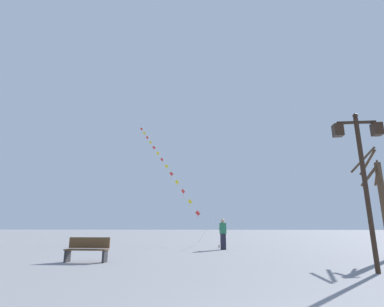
{
  "coord_description": "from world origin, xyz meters",
  "views": [
    {
      "loc": [
        -1.46,
        -2.57,
        1.32
      ],
      "look_at": [
        -3.55,
        20.32,
        7.1
      ],
      "focal_mm": 26.96,
      "sensor_mm": 36.0,
      "label": 1
    }
  ],
  "objects_px": {
    "bare_tree": "(381,200)",
    "kite_train": "(165,164)",
    "park_bench": "(87,250)",
    "twin_lantern_lamp_post": "(361,158)",
    "kite_flyer": "(223,233)"
  },
  "relations": [
    {
      "from": "kite_flyer",
      "to": "bare_tree",
      "type": "bearing_deg",
      "value": -150.02
    },
    {
      "from": "bare_tree",
      "to": "kite_train",
      "type": "bearing_deg",
      "value": 132.5
    },
    {
      "from": "twin_lantern_lamp_post",
      "to": "kite_train",
      "type": "height_order",
      "value": "kite_train"
    },
    {
      "from": "twin_lantern_lamp_post",
      "to": "kite_flyer",
      "type": "height_order",
      "value": "twin_lantern_lamp_post"
    },
    {
      "from": "twin_lantern_lamp_post",
      "to": "kite_flyer",
      "type": "xyz_separation_m",
      "value": [
        -4.27,
        8.12,
        -2.47
      ]
    },
    {
      "from": "bare_tree",
      "to": "park_bench",
      "type": "height_order",
      "value": "bare_tree"
    },
    {
      "from": "kite_flyer",
      "to": "park_bench",
      "type": "xyz_separation_m",
      "value": [
        -5.19,
        -6.33,
        -0.45
      ]
    },
    {
      "from": "kite_train",
      "to": "twin_lantern_lamp_post",
      "type": "bearing_deg",
      "value": -61.25
    },
    {
      "from": "kite_flyer",
      "to": "park_bench",
      "type": "relative_size",
      "value": 1.06
    },
    {
      "from": "bare_tree",
      "to": "twin_lantern_lamp_post",
      "type": "bearing_deg",
      "value": -122.06
    },
    {
      "from": "twin_lantern_lamp_post",
      "to": "park_bench",
      "type": "relative_size",
      "value": 3.03
    },
    {
      "from": "bare_tree",
      "to": "park_bench",
      "type": "bearing_deg",
      "value": -169.04
    },
    {
      "from": "bare_tree",
      "to": "kite_flyer",
      "type": "bearing_deg",
      "value": 149.77
    },
    {
      "from": "twin_lantern_lamp_post",
      "to": "bare_tree",
      "type": "distance_m",
      "value": 4.96
    },
    {
      "from": "park_bench",
      "to": "kite_train",
      "type": "bearing_deg",
      "value": 89.35
    }
  ]
}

